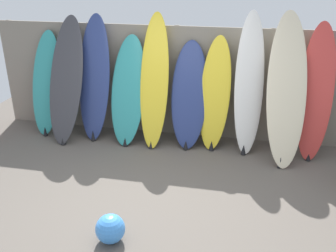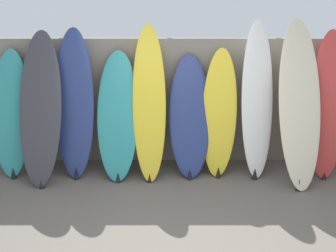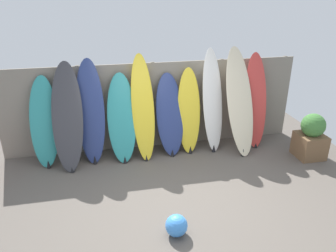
% 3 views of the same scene
% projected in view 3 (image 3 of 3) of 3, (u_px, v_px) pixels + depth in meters
% --- Properties ---
extents(ground, '(7.68, 7.68, 0.00)m').
position_uv_depth(ground, '(175.00, 199.00, 5.33)').
color(ground, '#5B544C').
extents(fence_back, '(6.08, 0.11, 1.80)m').
position_uv_depth(fence_back, '(154.00, 106.00, 6.78)').
color(fence_back, gray).
rests_on(fence_back, ground).
extents(surfboard_teal_0, '(0.60, 0.63, 1.70)m').
position_uv_depth(surfboard_teal_0, '(44.00, 123.00, 6.10)').
color(surfboard_teal_0, teal).
rests_on(surfboard_teal_0, ground).
extents(surfboard_charcoal_1, '(0.63, 0.84, 1.95)m').
position_uv_depth(surfboard_charcoal_1, '(67.00, 117.00, 5.99)').
color(surfboard_charcoal_1, '#38383D').
rests_on(surfboard_charcoal_1, ground).
extents(surfboard_navy_2, '(0.55, 0.60, 1.98)m').
position_uv_depth(surfboard_navy_2, '(91.00, 113.00, 6.19)').
color(surfboard_navy_2, navy).
rests_on(surfboard_navy_2, ground).
extents(surfboard_teal_3, '(0.59, 0.67, 1.68)m').
position_uv_depth(surfboard_teal_3, '(122.00, 119.00, 6.31)').
color(surfboard_teal_3, teal).
rests_on(surfboard_teal_3, ground).
extents(surfboard_yellow_4, '(0.46, 0.69, 2.02)m').
position_uv_depth(surfboard_yellow_4, '(143.00, 109.00, 6.34)').
color(surfboard_yellow_4, yellow).
rests_on(surfboard_yellow_4, ground).
extents(surfboard_navy_5, '(0.58, 0.62, 1.62)m').
position_uv_depth(surfboard_navy_5, '(170.00, 115.00, 6.55)').
color(surfboard_navy_5, navy).
rests_on(surfboard_navy_5, ground).
extents(surfboard_yellow_6, '(0.51, 0.52, 1.72)m').
position_uv_depth(surfboard_yellow_6, '(189.00, 112.00, 6.61)').
color(surfboard_yellow_6, yellow).
rests_on(surfboard_yellow_6, ground).
extents(surfboard_white_7, '(0.48, 0.60, 2.09)m').
position_uv_depth(surfboard_white_7, '(213.00, 102.00, 6.62)').
color(surfboard_white_7, white).
rests_on(surfboard_white_7, ground).
extents(surfboard_cream_8, '(0.64, 0.92, 2.09)m').
position_uv_depth(surfboard_cream_8, '(240.00, 102.00, 6.57)').
color(surfboard_cream_8, beige).
rests_on(surfboard_cream_8, ground).
extents(surfboard_red_9, '(0.50, 0.54, 1.96)m').
position_uv_depth(surfboard_red_9, '(256.00, 102.00, 6.82)').
color(surfboard_red_9, '#D13D38').
rests_on(surfboard_red_9, ground).
extents(planter_box, '(0.51, 0.53, 0.92)m').
position_uv_depth(planter_box, '(311.00, 137.00, 6.48)').
color(planter_box, brown).
rests_on(planter_box, ground).
extents(beach_ball, '(0.31, 0.31, 0.31)m').
position_uv_depth(beach_ball, '(176.00, 226.00, 4.50)').
color(beach_ball, '#3F8CE5').
rests_on(beach_ball, ground).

